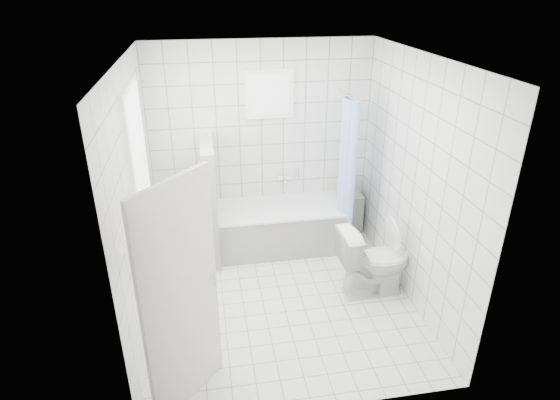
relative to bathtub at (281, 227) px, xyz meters
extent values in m
plane|color=white|center=(-0.18, -1.12, -0.29)|extent=(3.00, 3.00, 0.00)
plane|color=white|center=(-0.18, -1.12, 2.31)|extent=(3.00, 3.00, 0.00)
cube|color=white|center=(-0.18, 0.38, 1.01)|extent=(2.80, 0.02, 2.60)
cube|color=white|center=(-0.18, -2.62, 1.01)|extent=(2.80, 0.02, 2.60)
cube|color=white|center=(-1.58, -1.12, 1.01)|extent=(0.02, 3.00, 2.60)
cube|color=white|center=(1.22, -1.12, 1.01)|extent=(0.02, 3.00, 2.60)
cube|color=white|center=(-1.54, -0.82, 1.31)|extent=(0.01, 0.90, 1.40)
cube|color=white|center=(-0.08, 0.33, 1.66)|extent=(0.50, 0.01, 0.50)
cube|color=white|center=(-1.49, -0.82, 0.57)|extent=(0.18, 1.02, 0.08)
cube|color=silver|center=(-1.17, -2.30, 0.71)|extent=(0.56, 0.63, 2.00)
cube|color=white|center=(0.00, 0.00, -0.02)|extent=(1.63, 0.75, 0.55)
cube|color=white|center=(0.00, 0.00, 0.27)|extent=(1.65, 0.77, 0.03)
cube|color=white|center=(-0.89, -0.05, 0.46)|extent=(0.15, 0.85, 1.50)
cube|color=white|center=(0.98, 0.25, -0.02)|extent=(0.40, 0.24, 0.55)
imported|color=white|center=(0.85, -1.16, 0.12)|extent=(0.82, 0.49, 0.81)
cylinder|color=silver|center=(0.77, -0.02, 1.71)|extent=(0.02, 0.80, 0.02)
cube|color=silver|center=(0.10, 0.33, 0.56)|extent=(0.18, 0.06, 0.06)
imported|color=#F55FBF|center=(-1.48, -1.14, 0.77)|extent=(0.17, 0.17, 0.32)
imported|color=#CC66CA|center=(-1.48, -0.56, 0.70)|extent=(0.09, 0.09, 0.19)
imported|color=white|center=(-1.48, -0.73, 0.74)|extent=(0.14, 0.14, 0.27)
cylinder|color=yellow|center=(1.01, 0.19, 0.39)|extent=(0.06, 0.06, 0.26)
cylinder|color=#178B29|center=(0.93, 0.17, 0.38)|extent=(0.06, 0.06, 0.24)
cylinder|color=#1E1DE9|center=(1.04, 0.28, 0.38)|extent=(0.06, 0.06, 0.24)
cylinder|color=red|center=(0.94, 0.29, 0.38)|extent=(0.06, 0.06, 0.24)
camera|label=1|loc=(-0.92, -5.29, 2.93)|focal=30.00mm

